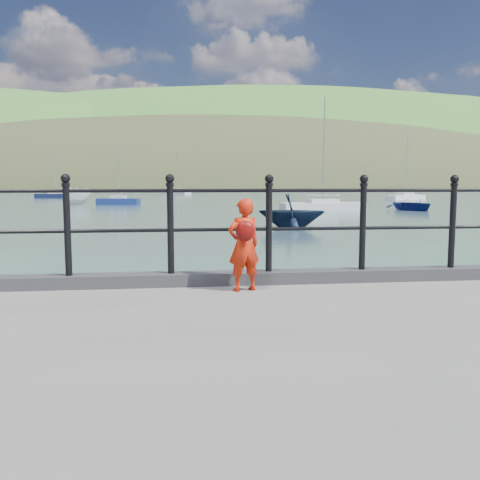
{
  "coord_description": "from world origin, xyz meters",
  "views": [
    {
      "loc": [
        -0.51,
        -6.28,
        2.23
      ],
      "look_at": [
        0.24,
        -0.2,
        1.55
      ],
      "focal_mm": 38.0,
      "sensor_mm": 36.0,
      "label": 1
    }
  ],
  "objects": [
    {
      "name": "far_shore",
      "position": [
        38.34,
        239.41,
        -22.57
      ],
      "size": [
        830.0,
        200.0,
        156.0
      ],
      "color": "#333A21",
      "rests_on": "ground"
    },
    {
      "name": "railing",
      "position": [
        0.0,
        -0.15,
        1.82
      ],
      "size": [
        18.11,
        0.11,
        1.2
      ],
      "color": "black",
      "rests_on": "kerb"
    },
    {
      "name": "sailboat_deep",
      "position": [
        -0.54,
        98.68,
        0.34
      ],
      "size": [
        5.65,
        5.84,
        9.24
      ],
      "rotation": [
        0.0,
        0.0,
        -0.82
      ],
      "color": "silver",
      "rests_on": "ground"
    },
    {
      "name": "launch_white",
      "position": [
        -11.29,
        49.86,
        0.95
      ],
      "size": [
        3.45,
        5.25,
        1.9
      ],
      "primitive_type": "imported",
      "rotation": [
        0.0,
        0.0,
        -0.36
      ],
      "color": "white",
      "rests_on": "ground"
    },
    {
      "name": "kerb",
      "position": [
        0.0,
        -0.15,
        1.07
      ],
      "size": [
        60.0,
        0.3,
        0.15
      ],
      "primitive_type": "cube",
      "color": "#28282B",
      "rests_on": "quay"
    },
    {
      "name": "launch_blue",
      "position": [
        19.25,
        34.45,
        0.49
      ],
      "size": [
        3.78,
        5.0,
        0.98
      ],
      "primitive_type": "imported",
      "rotation": [
        0.0,
        0.0,
        0.09
      ],
      "color": "navy",
      "rests_on": "ground"
    },
    {
      "name": "ground",
      "position": [
        0.0,
        0.0,
        0.0
      ],
      "size": [
        600.0,
        600.0,
        0.0
      ],
      "primitive_type": "plane",
      "color": "#2D4251",
      "rests_on": "ground"
    },
    {
      "name": "sailboat_left",
      "position": [
        -19.22,
        75.17,
        0.34
      ],
      "size": [
        5.94,
        1.92,
        8.42
      ],
      "rotation": [
        0.0,
        0.0,
        0.02
      ],
      "color": "#0E1533",
      "rests_on": "ground"
    },
    {
      "name": "sailboat_port",
      "position": [
        -6.69,
        48.23,
        0.34
      ],
      "size": [
        4.58,
        2.29,
        6.59
      ],
      "rotation": [
        0.0,
        0.0,
        -0.21
      ],
      "color": "navy",
      "rests_on": "ground"
    },
    {
      "name": "child",
      "position": [
        0.24,
        -0.56,
        1.54
      ],
      "size": [
        0.45,
        0.36,
        1.06
      ],
      "rotation": [
        0.0,
        0.0,
        3.45
      ],
      "color": "red",
      "rests_on": "quay"
    },
    {
      "name": "launch_navy",
      "position": [
        5.21,
        18.86,
        0.86
      ],
      "size": [
        3.83,
        3.5,
        1.72
      ],
      "primitive_type": "imported",
      "rotation": [
        0.0,
        0.0,
        1.33
      ],
      "color": "black",
      "rests_on": "ground"
    },
    {
      "name": "sailboat_far",
      "position": [
        30.69,
        60.51,
        0.34
      ],
      "size": [
        6.66,
        4.7,
        9.39
      ],
      "rotation": [
        0.0,
        0.0,
        0.49
      ],
      "color": "white",
      "rests_on": "ground"
    },
    {
      "name": "sailboat_near",
      "position": [
        11.22,
        33.92,
        0.34
      ],
      "size": [
        6.96,
        2.47,
        9.3
      ],
      "rotation": [
        0.0,
        0.0,
        0.09
      ],
      "color": "silver",
      "rests_on": "ground"
    }
  ]
}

